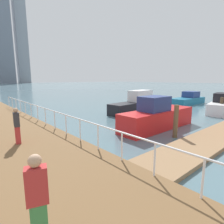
# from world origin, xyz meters

# --- Properties ---
(ground_plane) EXTENTS (300.00, 300.00, 0.00)m
(ground_plane) POSITION_xyz_m (0.00, 20.00, 0.00)
(ground_plane) COLOR slate
(floating_dock) EXTENTS (12.07, 2.00, 0.18)m
(floating_dock) POSITION_xyz_m (2.53, 6.44, 0.09)
(floating_dock) COLOR #93704C
(floating_dock) RESTS_ON ground_plane
(boardwalk_railing) EXTENTS (0.06, 28.54, 1.08)m
(boardwalk_railing) POSITION_xyz_m (-3.15, 10.10, 1.22)
(boardwalk_railing) COLOR white
(boardwalk_railing) RESTS_ON boardwalk
(dock_piling_1) EXTENTS (0.29, 0.29, 1.65)m
(dock_piling_1) POSITION_xyz_m (11.06, 8.76, 0.82)
(dock_piling_1) COLOR #473826
(dock_piling_1) RESTS_ON ground_plane
(dock_piling_5) EXTENTS (0.26, 0.26, 1.89)m
(dock_piling_5) POSITION_xyz_m (1.85, 8.03, 0.94)
(dock_piling_5) COLOR brown
(dock_piling_5) RESTS_ON ground_plane
(moored_boat_0) EXTENTS (5.83, 2.12, 1.64)m
(moored_boat_0) POSITION_xyz_m (16.23, 14.54, 0.58)
(moored_boat_0) COLOR #1E6B8C
(moored_boat_0) RESTS_ON ground_plane
(moored_boat_1) EXTENTS (6.24, 1.68, 2.21)m
(moored_boat_1) POSITION_xyz_m (2.69, 9.87, 0.80)
(moored_boat_1) COLOR red
(moored_boat_1) RESTS_ON ground_plane
(moored_boat_2) EXTENTS (7.41, 3.09, 1.93)m
(moored_boat_2) POSITION_xyz_m (13.15, 9.35, 0.71)
(moored_boat_2) COLOR white
(moored_boat_2) RESTS_ON ground_plane
(moored_boat_5) EXTENTS (6.04, 2.08, 2.17)m
(moored_boat_5) POSITION_xyz_m (6.22, 14.97, 0.82)
(moored_boat_5) COLOR black
(moored_boat_5) RESTS_ON ground_plane
(pedestrian_0) EXTENTS (0.41, 0.32, 1.71)m
(pedestrian_0) POSITION_xyz_m (-6.63, 5.72, 1.29)
(pedestrian_0) COLOR #3F8C4C
(pedestrian_0) RESTS_ON boardwalk
(pedestrian_1) EXTENTS (0.26, 0.38, 1.66)m
(pedestrian_1) POSITION_xyz_m (-5.50, 11.63, 1.26)
(pedestrian_1) COLOR #BF3333
(pedestrian_1) RESTS_ON boardwalk
(skyline_tower_4) EXTENTS (10.88, 9.31, 67.62)m
(skyline_tower_4) POSITION_xyz_m (24.99, 160.69, 33.81)
(skyline_tower_4) COLOR slate
(skyline_tower_4) RESTS_ON ground_plane
(skyline_tower_5) EXTENTS (8.45, 8.71, 82.08)m
(skyline_tower_5) POSITION_xyz_m (38.44, 165.51, 41.04)
(skyline_tower_5) COLOR #8C939E
(skyline_tower_5) RESTS_ON ground_plane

